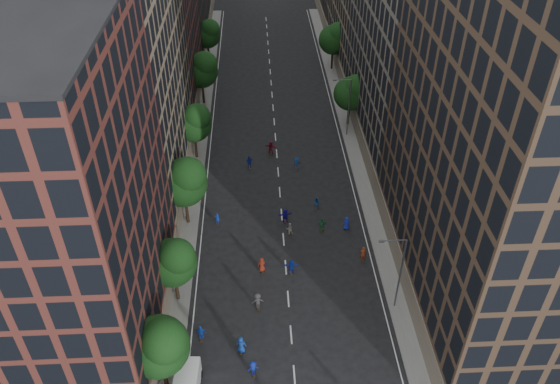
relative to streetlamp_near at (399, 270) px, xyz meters
The scene contains 34 objects.
ground 30.30m from the streetlamp_near, 110.32° to the left, with size 240.00×240.00×0.00m, color black.
sidewalk_left 42.27m from the streetlamp_near, 122.21° to the left, with size 4.00×105.00×0.15m, color slate.
sidewalk_right 35.90m from the streetlamp_near, 87.37° to the left, with size 4.00×105.00×0.15m, color slate.
bldg_left_a 30.99m from the streetlamp_near, behind, with size 14.00×22.00×30.00m, color #5B2922.
bldg_left_b 39.13m from the streetlamp_near, 141.93° to the left, with size 14.00×26.00×34.00m, color #857257.
bldg_left_c 55.29m from the streetlamp_near, 122.56° to the left, with size 14.00×20.00×28.00m, color #5B2922.
bldg_right_a 15.75m from the streetlamp_near, 19.17° to the left, with size 14.00×30.00×36.00m, color #473426.
bldg_right_b 35.03m from the streetlamp_near, 74.90° to the left, with size 14.00×28.00×33.00m, color #625A51.
tree_left_0 22.89m from the streetlamp_near, 159.12° to the right, with size 5.20×5.20×8.83m.
tree_left_1 21.47m from the streetlamp_near, behind, with size 4.80×4.80×8.21m.
tree_left_2 25.48m from the streetlamp_near, 147.07° to the left, with size 5.60×5.60×9.45m.
tree_left_3 35.12m from the streetlamp_near, 127.52° to the left, with size 5.00×5.00×8.58m.
tree_left_4 48.78m from the streetlamp_near, 115.99° to the left, with size 5.40×5.40×9.08m.
tree_left_5 63.57m from the streetlamp_near, 109.66° to the left, with size 4.80×4.80×8.33m.
tree_right_a 35.87m from the streetlamp_near, 88.38° to the left, with size 5.00×5.00×8.39m.
tree_right_b 55.86m from the streetlamp_near, 88.95° to the left, with size 5.20×5.20×8.83m.
streetlamp_near is the anchor object (origin of this frame).
streetlamp_far 33.00m from the streetlamp_near, 90.00° to the left, with size 2.64×0.22×9.06m.
skater_0 16.34m from the streetlamp_near, 162.66° to the right, with size 0.94×0.61×1.92m, color navy.
skater_3 16.33m from the streetlamp_near, 152.89° to the right, with size 1.08×0.62×1.67m, color #122495.
skater_4 19.59m from the streetlamp_near, behind, with size 1.04×0.43×1.77m, color #1641BA.
skater_5 11.89m from the streetlamp_near, 152.30° to the left, with size 1.64×0.52×1.77m, color #142EA9.
skater_6 14.74m from the streetlamp_near, 156.73° to the left, with size 0.88×0.57×1.81m, color maroon.
skater_7 8.20m from the streetlamp_near, 105.45° to the left, with size 0.67×0.44×1.84m, color #A03A1A.
skater_8 15.54m from the streetlamp_near, 130.21° to the left, with size 0.76×0.59×1.56m, color beige.
skater_9 14.14m from the streetlamp_near, behind, with size 1.22×0.70×1.89m, color #38373B.
skater_10 13.80m from the streetlamp_near, 116.26° to the left, with size 1.08×0.45×1.84m, color #1F683C.
skater_11 17.44m from the streetlamp_near, 126.25° to the left, with size 1.68×0.54×1.81m, color #1D14A8.
skater_12 13.01m from the streetlamp_near, 103.76° to the left, with size 0.84×0.55×1.72m, color #1727BA.
skater_13 23.03m from the streetlamp_near, 143.03° to the left, with size 0.59×0.38×1.61m, color #13329F.
skater_14 17.65m from the streetlamp_near, 110.76° to the left, with size 0.78×0.61×1.62m, color #13459B.
skater_15 26.33m from the streetlamp_near, 107.57° to the left, with size 1.07×0.61×1.65m, color navy.
skater_16 29.16m from the streetlamp_near, 119.50° to the left, with size 1.09×0.45×1.86m, color #142BA3.
skater_17 30.96m from the streetlamp_near, 111.36° to the left, with size 1.79×0.57×1.93m, color maroon.
Camera 1 is at (-2.66, -24.06, 42.44)m, focal length 35.00 mm.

